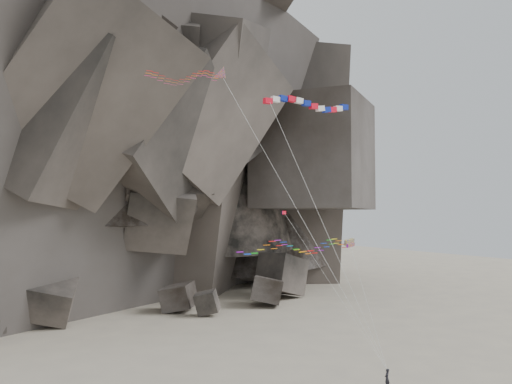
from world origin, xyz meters
TOP-DOWN VIEW (x-y plane):
  - ground at (0.00, 0.00)m, footprint 260.00×260.00m
  - headland at (0.00, 70.00)m, footprint 110.00×70.00m
  - boulder_field at (-8.15, 34.94)m, footprint 75.27×18.38m
  - kite_flyer at (6.11, -7.14)m, footprint 0.84×0.67m
  - delta_kite at (-8.73, 6.09)m, footprint 18.92×13.74m
  - banner_kite at (1.41, -1.32)m, footprint 9.84×7.01m
  - parafoil_kite at (-0.34, -0.98)m, footprint 14.99×6.62m
  - pennant_kite at (2.69, 1.23)m, footprint 4.47×10.35m

SIDE VIEW (x-z plane):
  - ground at x=0.00m, z-range 0.00..0.00m
  - kite_flyer at x=6.11m, z-range 0.00..2.10m
  - boulder_field at x=-8.15m, z-range -1.85..7.27m
  - parafoil_kite at x=-0.34m, z-range 7.23..19.59m
  - pennant_kite at x=2.69m, z-range 6.26..21.32m
  - banner_kite at x=1.41m, z-range 14.08..40.43m
  - delta_kite at x=-8.73m, z-range 15.06..45.18m
  - headland at x=0.00m, z-range 0.00..84.00m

